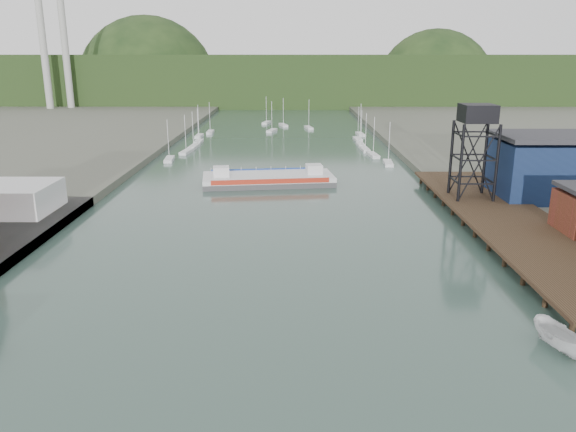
{
  "coord_description": "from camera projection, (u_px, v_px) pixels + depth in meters",
  "views": [
    {
      "loc": [
        3.59,
        -37.54,
        26.19
      ],
      "look_at": [
        3.17,
        39.3,
        4.0
      ],
      "focal_mm": 35.0,
      "sensor_mm": 36.0,
      "label": 1
    }
  ],
  "objects": [
    {
      "name": "ground",
      "position": [
        244.0,
        406.0,
        43.35
      ],
      "size": [
        600.0,
        600.0,
        0.0
      ],
      "primitive_type": "plane",
      "color": "#2C443B",
      "rests_on": "ground"
    },
    {
      "name": "east_pier",
      "position": [
        509.0,
        219.0,
        85.86
      ],
      "size": [
        14.0,
        70.0,
        2.45
      ],
      "color": "black",
      "rests_on": "ground"
    },
    {
      "name": "lift_tower",
      "position": [
        477.0,
        119.0,
        94.55
      ],
      "size": [
        6.5,
        6.5,
        16.0
      ],
      "color": "black",
      "rests_on": "east_pier"
    },
    {
      "name": "blue_shed",
      "position": [
        554.0,
        167.0,
        98.77
      ],
      "size": [
        20.5,
        14.5,
        11.3
      ],
      "color": "black",
      "rests_on": "east_land"
    },
    {
      "name": "marina_sailboats",
      "position": [
        280.0,
        140.0,
        176.28
      ],
      "size": [
        57.71,
        92.65,
        0.9
      ],
      "color": "silver",
      "rests_on": "ground"
    },
    {
      "name": "smokestacks",
      "position": [
        54.0,
        46.0,
        258.96
      ],
      "size": [
        11.2,
        8.2,
        60.0
      ],
      "color": "#A8A8A3",
      "rests_on": "ground"
    },
    {
      "name": "distant_hills",
      "position": [
        278.0,
        82.0,
        330.01
      ],
      "size": [
        500.0,
        120.0,
        80.0
      ],
      "color": "black",
      "rests_on": "ground"
    },
    {
      "name": "chain_ferry",
      "position": [
        268.0,
        179.0,
        117.47
      ],
      "size": [
        28.21,
        14.22,
        3.89
      ],
      "rotation": [
        0.0,
        0.0,
        0.13
      ],
      "color": "#444446",
      "rests_on": "ground"
    },
    {
      "name": "motorboat",
      "position": [
        560.0,
        339.0,
        51.04
      ],
      "size": [
        3.95,
        6.98,
        2.54
      ],
      "primitive_type": "imported",
      "rotation": [
        0.0,
        0.0,
        0.24
      ],
      "color": "silver",
      "rests_on": "ground"
    }
  ]
}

